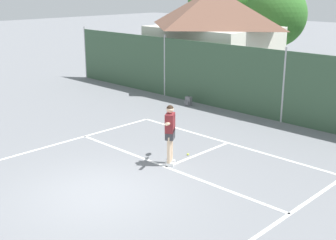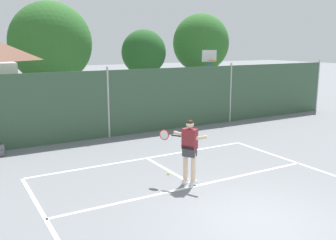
{
  "view_description": "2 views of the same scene",
  "coord_description": "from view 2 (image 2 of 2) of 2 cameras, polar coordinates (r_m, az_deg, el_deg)",
  "views": [
    {
      "loc": [
        8.67,
        -6.35,
        5.16
      ],
      "look_at": [
        -1.26,
        3.85,
        0.91
      ],
      "focal_mm": 47.9,
      "sensor_mm": 36.0,
      "label": 1
    },
    {
      "loc": [
        -5.71,
        -5.86,
        3.93
      ],
      "look_at": [
        1.15,
        6.0,
        1.15
      ],
      "focal_mm": 40.76,
      "sensor_mm": 36.0,
      "label": 2
    }
  ],
  "objects": [
    {
      "name": "tennis_player",
      "position": [
        10.64,
        3.19,
        -3.9
      ],
      "size": [
        0.9,
        1.19,
        1.85
      ],
      "color": "silver",
      "rests_on": "ground"
    },
    {
      "name": "backpack_grey",
      "position": [
        14.75,
        -23.81,
        -4.2
      ],
      "size": [
        0.28,
        0.24,
        0.46
      ],
      "color": "slate",
      "rests_on": "ground"
    },
    {
      "name": "ground_plane",
      "position": [
        9.08,
        13.23,
        -14.5
      ],
      "size": [
        120.0,
        120.0,
        0.0
      ],
      "primitive_type": "plane",
      "color": "slate"
    },
    {
      "name": "basketball_hoop",
      "position": [
        20.5,
        6.09,
        6.89
      ],
      "size": [
        0.9,
        0.67,
        3.55
      ],
      "color": "#284CB2",
      "rests_on": "ground"
    },
    {
      "name": "treeline_backdrop",
      "position": [
        25.23,
        -19.56,
        10.68
      ],
      "size": [
        27.06,
        4.63,
        6.65
      ],
      "color": "brown",
      "rests_on": "ground"
    },
    {
      "name": "tennis_ball",
      "position": [
        11.67,
        0.06,
        -8.02
      ],
      "size": [
        0.07,
        0.07,
        0.07
      ],
      "primitive_type": "sphere",
      "color": "#CCE033",
      "rests_on": "ground"
    },
    {
      "name": "chainlink_fence",
      "position": [
        16.11,
        -8.92,
        2.36
      ],
      "size": [
        26.09,
        0.09,
        2.97
      ],
      "color": "#38563D",
      "rests_on": "ground"
    },
    {
      "name": "court_markings",
      "position": [
        9.5,
        10.5,
        -13.13
      ],
      "size": [
        8.3,
        11.1,
        0.01
      ],
      "color": "white",
      "rests_on": "ground"
    }
  ]
}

